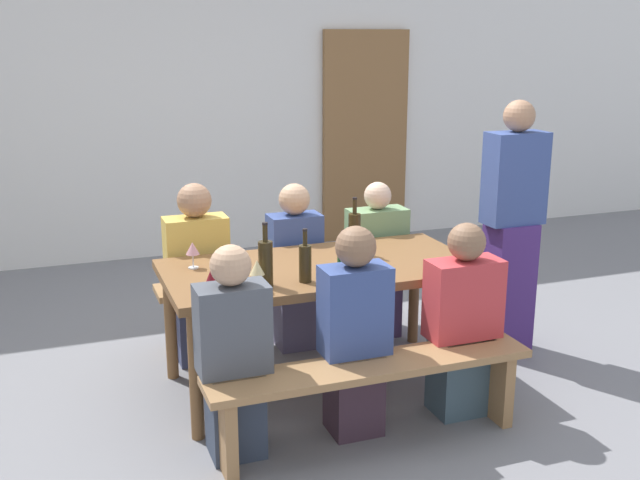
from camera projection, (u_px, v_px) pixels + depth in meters
ground_plane at (320, 383)px, 4.60m from camera, size 24.00×24.00×0.00m
back_wall at (202, 84)px, 7.08m from camera, size 14.00×0.20×3.20m
wooden_door at (365, 137)px, 7.64m from camera, size 0.90×0.06×2.10m
tasting_table at (320, 278)px, 4.42m from camera, size 1.81×0.90×0.75m
bench_near at (371, 381)px, 3.83m from camera, size 1.71×0.30×0.45m
bench_far at (282, 291)px, 5.18m from camera, size 1.71×0.30×0.45m
wine_bottle_0 at (354, 232)px, 4.60m from camera, size 0.08×0.08×0.35m
wine_bottle_1 at (305, 262)px, 4.07m from camera, size 0.07×0.07×0.30m
wine_bottle_2 at (344, 263)px, 4.07m from camera, size 0.07×0.07×0.29m
wine_bottle_3 at (266, 262)px, 3.99m from camera, size 0.08×0.08×0.35m
wine_glass_0 at (211, 278)px, 3.85m from camera, size 0.06×0.06×0.15m
wine_glass_1 at (257, 268)px, 3.92m from camera, size 0.08×0.08×0.17m
wine_glass_2 at (193, 249)px, 4.31m from camera, size 0.08×0.08×0.15m
seated_guest_near_0 at (234, 357)px, 3.69m from camera, size 0.35×0.24×1.09m
seated_guest_near_1 at (355, 336)px, 3.90m from camera, size 0.35×0.24×1.13m
seated_guest_near_2 at (462, 325)px, 4.12m from camera, size 0.40×0.24×1.09m
seated_guest_far_0 at (198, 278)px, 4.79m from camera, size 0.39×0.24×1.17m
seated_guest_far_1 at (295, 270)px, 5.01m from camera, size 0.34×0.24×1.12m
seated_guest_far_2 at (376, 265)px, 5.22m from camera, size 0.40×0.24×1.09m
standing_host at (511, 233)px, 4.88m from camera, size 0.38×0.24×1.66m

